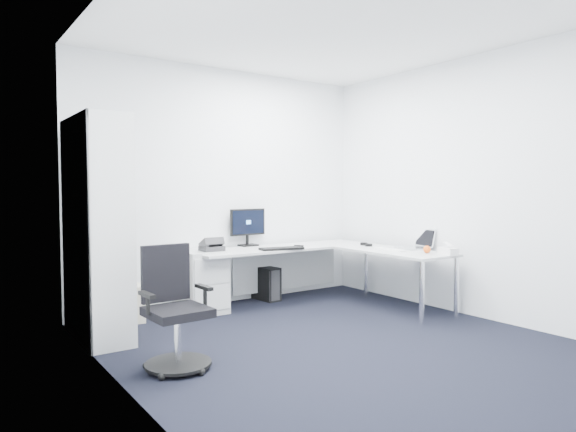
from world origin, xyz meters
TOP-DOWN VIEW (x-y plane):
  - ground at (0.00, 0.00)m, footprint 4.20×4.20m
  - ceiling at (0.00, 0.00)m, footprint 4.20×4.20m
  - wall_back at (0.00, 2.10)m, footprint 3.60×0.02m
  - wall_left at (-1.80, 0.00)m, footprint 0.02×4.20m
  - wall_right at (1.80, 0.00)m, footprint 0.02×4.20m
  - l_desk at (0.55, 1.40)m, footprint 2.23×1.25m
  - drawer_pedestal at (-0.45, 1.82)m, footprint 0.43×0.54m
  - bookshelf at (-1.62, 1.45)m, footprint 0.38×0.97m
  - task_chair at (-1.36, 0.30)m, footprint 0.53×0.53m
  - black_pc_tower at (0.44, 1.95)m, footprint 0.22×0.42m
  - beige_pc_tower at (-1.18, 1.89)m, footprint 0.20×0.40m
  - power_strip at (0.81, 2.12)m, footprint 0.31×0.07m
  - monitor at (0.25, 2.01)m, footprint 0.48×0.18m
  - black_keyboard at (0.37, 1.49)m, footprint 0.51×0.26m
  - mouse at (0.63, 1.52)m, footprint 0.08×0.11m
  - desk_phone at (-0.37, 1.72)m, footprint 0.23×0.23m
  - laptop at (1.60, 0.71)m, footprint 0.39×0.38m
  - white_keyboard at (1.33, 0.76)m, footprint 0.11×0.37m
  - headphones at (1.42, 1.24)m, footprint 0.18×0.23m
  - orange_fruit at (1.44, 0.35)m, footprint 0.08×0.08m
  - tissue_box at (1.52, 0.14)m, footprint 0.16×0.23m

SIDE VIEW (x-z plane):
  - ground at x=0.00m, z-range 0.00..0.00m
  - power_strip at x=0.81m, z-range 0.00..0.04m
  - beige_pc_tower at x=-1.18m, z-range 0.00..0.37m
  - black_pc_tower at x=0.44m, z-range 0.00..0.39m
  - l_desk at x=0.55m, z-range 0.00..0.65m
  - drawer_pedestal at x=-0.45m, z-range 0.00..0.67m
  - task_chair at x=-1.36m, z-range 0.00..0.90m
  - white_keyboard at x=1.33m, z-range 0.65..0.66m
  - black_keyboard at x=0.37m, z-range 0.65..0.67m
  - mouse at x=0.63m, z-range 0.65..0.68m
  - headphones at x=1.42m, z-range 0.65..0.70m
  - tissue_box at x=1.52m, z-range 0.65..0.72m
  - orange_fruit at x=1.44m, z-range 0.65..0.73m
  - desk_phone at x=-0.37m, z-range 0.65..0.80m
  - laptop at x=1.60m, z-range 0.65..0.88m
  - monitor at x=0.25m, z-range 0.65..1.10m
  - bookshelf at x=-1.62m, z-range 0.00..1.95m
  - wall_back at x=0.00m, z-range 0.00..2.70m
  - wall_left at x=-1.80m, z-range 0.00..2.70m
  - wall_right at x=1.80m, z-range 0.00..2.70m
  - ceiling at x=0.00m, z-range 2.70..2.70m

